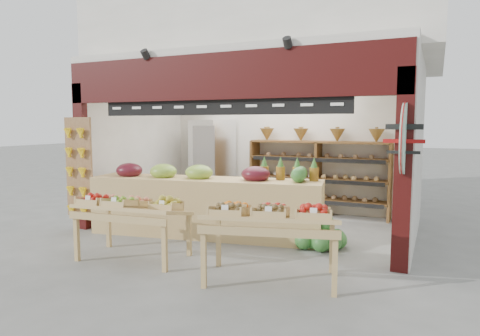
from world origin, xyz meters
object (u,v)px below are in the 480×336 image
object	(u,v)px
mid_counter	(205,205)
display_table_left	(128,206)
back_shelving	(318,163)
cardboard_stack	(175,209)
watermelon_pile	(321,236)
display_table_right	(271,215)
refrigerator	(212,164)

from	to	relation	value
mid_counter	display_table_left	distance (m)	1.58
back_shelving	cardboard_stack	distance (m)	3.14
watermelon_pile	mid_counter	bearing A→B (deg)	-176.90
display_table_left	display_table_right	bearing A→B (deg)	0.25
back_shelving	watermelon_pile	xyz separation A→B (m)	(0.69, -2.39, -0.91)
refrigerator	display_table_left	xyz separation A→B (m)	(0.71, -3.87, -0.26)
back_shelving	refrigerator	xyz separation A→B (m)	(-2.46, -0.15, -0.10)
refrigerator	display_table_right	size ratio (longest dim) A/B	1.11
refrigerator	mid_counter	bearing A→B (deg)	-50.36
mid_counter	display_table_right	distance (m)	2.36
display_table_left	display_table_right	size ratio (longest dim) A/B	0.88
back_shelving	refrigerator	bearing A→B (deg)	-176.53
refrigerator	display_table_left	distance (m)	3.94
back_shelving	cardboard_stack	size ratio (longest dim) A/B	3.18
display_table_left	watermelon_pile	distance (m)	2.98
back_shelving	display_table_left	distance (m)	4.40
watermelon_pile	back_shelving	bearing A→B (deg)	106.00
display_table_left	watermelon_pile	bearing A→B (deg)	33.79
refrigerator	mid_counter	xyz separation A→B (m)	(1.12, -2.35, -0.46)
cardboard_stack	watermelon_pile	world-z (taller)	cardboard_stack
display_table_right	watermelon_pile	distance (m)	1.75
mid_counter	display_table_left	size ratio (longest dim) A/B	2.55
display_table_left	display_table_right	world-z (taller)	display_table_right
refrigerator	watermelon_pile	xyz separation A→B (m)	(3.15, -2.24, -0.82)
cardboard_stack	display_table_right	bearing A→B (deg)	-37.89
display_table_right	refrigerator	bearing A→B (deg)	127.04
mid_counter	display_table_left	world-z (taller)	mid_counter
mid_counter	display_table_right	size ratio (longest dim) A/B	2.25
display_table_right	watermelon_pile	bearing A→B (deg)	81.79
cardboard_stack	display_table_left	xyz separation A→B (m)	(0.72, -2.28, 0.53)
watermelon_pile	display_table_right	bearing A→B (deg)	-98.21
back_shelving	refrigerator	distance (m)	2.47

